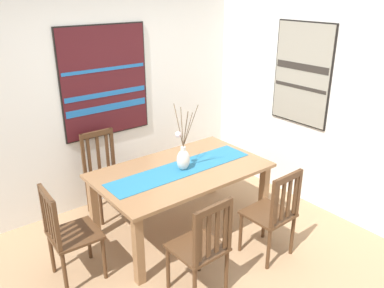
{
  "coord_description": "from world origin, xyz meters",
  "views": [
    {
      "loc": [
        -2.0,
        -2.33,
        2.51
      ],
      "look_at": [
        0.32,
        0.62,
        1.0
      ],
      "focal_mm": 36.81,
      "sensor_mm": 36.0,
      "label": 1
    }
  ],
  "objects_px": {
    "chair_0": "(273,213)",
    "chair_1": "(67,233)",
    "chair_3": "(105,173)",
    "painting_on_back_wall": "(105,82)",
    "chair_2": "(202,247)",
    "painting_on_side_wall": "(302,74)",
    "dining_table": "(181,177)",
    "centerpiece_vase": "(183,157)"
  },
  "relations": [
    {
      "from": "chair_1",
      "to": "painting_on_side_wall",
      "type": "height_order",
      "value": "painting_on_side_wall"
    },
    {
      "from": "centerpiece_vase",
      "to": "chair_1",
      "type": "distance_m",
      "value": 1.33
    },
    {
      "from": "chair_1",
      "to": "chair_3",
      "type": "height_order",
      "value": "chair_3"
    },
    {
      "from": "chair_2",
      "to": "dining_table",
      "type": "bearing_deg",
      "value": 63.09
    },
    {
      "from": "dining_table",
      "to": "chair_2",
      "type": "height_order",
      "value": "chair_2"
    },
    {
      "from": "centerpiece_vase",
      "to": "chair_1",
      "type": "xyz_separation_m",
      "value": [
        -1.27,
        0.01,
        -0.38
      ]
    },
    {
      "from": "centerpiece_vase",
      "to": "chair_2",
      "type": "height_order",
      "value": "centerpiece_vase"
    },
    {
      "from": "chair_0",
      "to": "chair_3",
      "type": "bearing_deg",
      "value": 116.76
    },
    {
      "from": "centerpiece_vase",
      "to": "chair_1",
      "type": "bearing_deg",
      "value": 179.56
    },
    {
      "from": "chair_3",
      "to": "painting_on_side_wall",
      "type": "xyz_separation_m",
      "value": [
        2.06,
        -1.08,
        1.07
      ]
    },
    {
      "from": "chair_2",
      "to": "painting_on_back_wall",
      "type": "bearing_deg",
      "value": 83.9
    },
    {
      "from": "chair_3",
      "to": "painting_on_back_wall",
      "type": "height_order",
      "value": "painting_on_back_wall"
    },
    {
      "from": "dining_table",
      "to": "painting_on_side_wall",
      "type": "relative_size",
      "value": 1.51
    },
    {
      "from": "chair_2",
      "to": "chair_1",
      "type": "bearing_deg",
      "value": 132.3
    },
    {
      "from": "dining_table",
      "to": "chair_0",
      "type": "distance_m",
      "value": 1.01
    },
    {
      "from": "centerpiece_vase",
      "to": "painting_on_back_wall",
      "type": "distance_m",
      "value": 1.33
    },
    {
      "from": "chair_2",
      "to": "painting_on_side_wall",
      "type": "xyz_separation_m",
      "value": [
        2.05,
        0.67,
        1.07
      ]
    },
    {
      "from": "chair_1",
      "to": "painting_on_back_wall",
      "type": "bearing_deg",
      "value": 48.18
    },
    {
      "from": "dining_table",
      "to": "chair_3",
      "type": "height_order",
      "value": "chair_3"
    },
    {
      "from": "chair_1",
      "to": "chair_0",
      "type": "bearing_deg",
      "value": -28.08
    },
    {
      "from": "dining_table",
      "to": "painting_on_back_wall",
      "type": "xyz_separation_m",
      "value": [
        -0.24,
        1.13,
        0.85
      ]
    },
    {
      "from": "chair_0",
      "to": "chair_2",
      "type": "height_order",
      "value": "chair_2"
    },
    {
      "from": "chair_0",
      "to": "chair_1",
      "type": "xyz_separation_m",
      "value": [
        -1.68,
        0.9,
        0.0
      ]
    },
    {
      "from": "chair_0",
      "to": "chair_1",
      "type": "relative_size",
      "value": 1.01
    },
    {
      "from": "dining_table",
      "to": "chair_0",
      "type": "xyz_separation_m",
      "value": [
        0.42,
        -0.91,
        -0.15
      ]
    },
    {
      "from": "chair_3",
      "to": "painting_on_side_wall",
      "type": "height_order",
      "value": "painting_on_side_wall"
    },
    {
      "from": "chair_0",
      "to": "chair_1",
      "type": "height_order",
      "value": "chair_0"
    },
    {
      "from": "chair_0",
      "to": "chair_1",
      "type": "bearing_deg",
      "value": 151.92
    },
    {
      "from": "chair_2",
      "to": "chair_3",
      "type": "distance_m",
      "value": 1.76
    },
    {
      "from": "chair_2",
      "to": "chair_3",
      "type": "xyz_separation_m",
      "value": [
        -0.01,
        1.76,
        0.0
      ]
    },
    {
      "from": "chair_1",
      "to": "dining_table",
      "type": "bearing_deg",
      "value": 0.61
    },
    {
      "from": "centerpiece_vase",
      "to": "dining_table",
      "type": "bearing_deg",
      "value": 110.12
    },
    {
      "from": "painting_on_back_wall",
      "to": "painting_on_side_wall",
      "type": "height_order",
      "value": "painting_on_side_wall"
    },
    {
      "from": "chair_0",
      "to": "painting_on_side_wall",
      "type": "distance_m",
      "value": 1.73
    },
    {
      "from": "chair_2",
      "to": "painting_on_side_wall",
      "type": "distance_m",
      "value": 2.41
    },
    {
      "from": "chair_0",
      "to": "chair_1",
      "type": "distance_m",
      "value": 1.91
    },
    {
      "from": "centerpiece_vase",
      "to": "painting_on_side_wall",
      "type": "xyz_separation_m",
      "value": [
        1.58,
        -0.2,
        0.69
      ]
    },
    {
      "from": "chair_2",
      "to": "centerpiece_vase",
      "type": "bearing_deg",
      "value": 62.04
    },
    {
      "from": "painting_on_side_wall",
      "to": "painting_on_back_wall",
      "type": "bearing_deg",
      "value": 143.41
    },
    {
      "from": "painting_on_back_wall",
      "to": "painting_on_side_wall",
      "type": "bearing_deg",
      "value": -36.59
    },
    {
      "from": "centerpiece_vase",
      "to": "painting_on_back_wall",
      "type": "xyz_separation_m",
      "value": [
        -0.25,
        1.15,
        0.62
      ]
    },
    {
      "from": "dining_table",
      "to": "chair_0",
      "type": "height_order",
      "value": "chair_0"
    }
  ]
}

